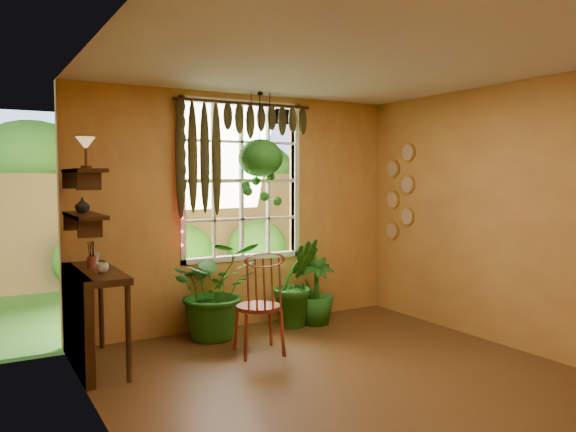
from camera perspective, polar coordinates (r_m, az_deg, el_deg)
name	(u,v)px	position (r m, az deg, el deg)	size (l,w,h in m)	color
floor	(359,386)	(4.93, 7.22, -16.77)	(4.50, 4.50, 0.00)	#503016
ceiling	(362,58)	(4.71, 7.52, 15.66)	(4.50, 4.50, 0.00)	silver
wall_back	(243,211)	(6.56, -4.62, 0.53)	(4.00, 4.00, 0.00)	gold
wall_left	(110,239)	(3.77, -17.60, -2.21)	(4.50, 4.50, 0.00)	gold
wall_right	(521,217)	(6.05, 22.62, -0.06)	(4.50, 4.50, 0.00)	gold
window	(241,181)	(6.57, -4.76, 3.59)	(1.52, 0.10, 1.86)	white
valance_vine	(239,130)	(6.45, -5.01, 8.71)	(1.70, 0.12, 1.10)	#371E0F
string_lights	(181,176)	(6.20, -10.78, 3.97)	(0.03, 0.03, 1.54)	#FF2633
wall_plates	(400,192)	(7.25, 11.28, 2.38)	(0.04, 0.32, 1.10)	#FBE9CD
counter_ledge	(83,309)	(5.47, -20.11, -8.85)	(0.40, 1.20, 0.90)	#371E0F
shelf_lower	(85,215)	(5.36, -19.96, 0.06)	(0.25, 0.90, 0.04)	#371E0F
shelf_upper	(83,171)	(5.35, -20.07, 4.34)	(0.25, 0.90, 0.04)	#371E0F
backyard	(150,201)	(10.98, -13.85, 1.47)	(14.00, 10.00, 12.00)	#2C5E1B
windsor_chair	(260,320)	(5.62, -2.89, -10.49)	(0.51, 0.53, 1.18)	maroon
potted_plant_left	(216,289)	(6.15, -7.36, -7.39)	(0.96, 0.83, 1.07)	#1C5215
potted_plant_mid	(297,283)	(6.59, 0.88, -6.78)	(0.57, 0.46, 1.03)	#1C5215
potted_plant_right	(315,290)	(6.71, 2.75, -7.49)	(0.46, 0.46, 0.82)	#1C5215
hanging_basket	(260,162)	(6.39, -2.82, 5.53)	(0.51, 0.51, 1.30)	black
cup_a	(102,268)	(5.21, -18.40, -5.03)	(0.12, 0.12, 0.09)	silver
cup_b	(94,258)	(5.84, -19.06, -4.07)	(0.11, 0.11, 0.10)	beige
brush_jar	(92,255)	(5.53, -19.32, -3.72)	(0.09, 0.09, 0.32)	#98412C
shelf_vase	(82,205)	(5.48, -20.16, 1.03)	(0.13, 0.13, 0.14)	#B2AD99
tiffany_lamp	(86,145)	(5.31, -19.87, 6.76)	(0.17, 0.17, 0.28)	#523017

